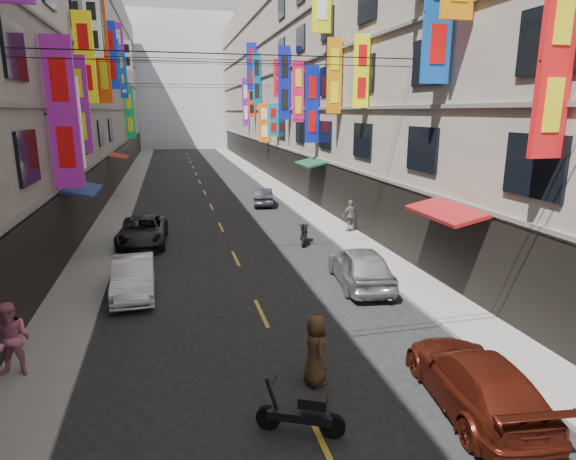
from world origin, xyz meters
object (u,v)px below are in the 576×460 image
car_right_near (476,380)px  car_right_far (263,197)px  scooter_far_right (304,234)px  pedestrian_lfar (12,340)px  scooter_crossing (302,414)px  pedestrian_crossing (315,350)px  car_left_far (143,231)px  car_left_mid (134,277)px  car_right_mid (360,266)px  pedestrian_rfar (351,216)px

car_right_near → car_right_far: car_right_near is taller
scooter_far_right → pedestrian_lfar: size_ratio=0.96×
scooter_crossing → pedestrian_crossing: size_ratio=0.99×
car_left_far → car_left_mid: bearing=-87.5°
pedestrian_lfar → car_left_far: bearing=89.9°
car_left_far → car_right_far: (7.48, 8.47, -0.07)m
car_right_mid → pedestrian_lfar: bearing=28.1°
scooter_crossing → car_right_mid: car_right_mid is taller
car_right_far → pedestrian_lfar: size_ratio=1.95×
scooter_far_right → pedestrian_lfar: (-9.94, -10.11, 0.59)m
pedestrian_rfar → scooter_far_right: bearing=12.3°
scooter_crossing → car_left_mid: size_ratio=0.43×
pedestrian_crossing → car_right_near: bearing=-122.6°
car_left_far → pedestrian_rfar: 10.44m
scooter_far_right → car_left_far: bearing=5.7°
scooter_crossing → car_right_mid: bearing=-3.8°
scooter_far_right → car_left_far: (-7.56, 1.65, 0.21)m
pedestrian_crossing → car_left_mid: bearing=29.9°
scooter_far_right → car_left_far: 7.74m
car_right_far → scooter_far_right: bearing=99.5°
scooter_crossing → pedestrian_crossing: 1.91m
car_right_near → car_right_far: 23.81m
pedestrian_lfar → pedestrian_crossing: size_ratio=1.07×
car_right_near → pedestrian_crossing: 3.52m
car_left_mid → pedestrian_crossing: size_ratio=2.30×
pedestrian_rfar → pedestrian_crossing: bearing=53.7°
pedestrian_lfar → pedestrian_rfar: pedestrian_lfar is taller
car_left_far → scooter_far_right: bearing=-9.9°
scooter_far_right → pedestrian_crossing: bearing=93.6°
car_right_near → pedestrian_rfar: size_ratio=2.67×
scooter_far_right → pedestrian_crossing: (-3.07, -11.95, 0.41)m
scooter_far_right → car_right_near: bearing=108.0°
scooter_crossing → car_right_mid: (4.31, 7.60, 0.29)m
car_left_far → pedestrian_lfar: size_ratio=2.60×
car_left_mid → pedestrian_lfar: 5.61m
scooter_crossing → car_left_mid: bearing=49.0°
car_right_near → pedestrian_crossing: (-3.05, 1.73, 0.21)m
car_left_mid → pedestrian_crossing: (4.48, -6.91, 0.21)m
car_right_mid → pedestrian_crossing: 6.87m
car_left_far → car_right_far: car_left_far is taller
scooter_crossing → car_left_far: 15.74m
car_right_near → car_right_mid: bearing=-86.8°
car_right_mid → pedestrian_lfar: (-10.38, -4.06, 0.29)m
car_left_far → pedestrian_rfar: bearing=0.6°
car_left_mid → pedestrian_lfar: (-2.38, -5.06, 0.39)m
scooter_far_right → pedestrian_rfar: size_ratio=1.06×
scooter_far_right → car_left_mid: (-7.56, -5.04, 0.20)m
car_left_far → pedestrian_rfar: (10.43, -0.34, 0.29)m
car_left_far → pedestrian_lfar: 12.01m
scooter_crossing → car_right_near: (3.84, -0.04, 0.20)m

